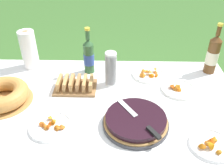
% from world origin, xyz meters
% --- Properties ---
extents(garden_table, '(1.65, 1.00, 0.70)m').
position_xyz_m(garden_table, '(0.00, 0.00, 0.64)').
color(garden_table, brown).
rests_on(garden_table, ground_plane).
extents(tablecloth, '(1.66, 1.01, 0.10)m').
position_xyz_m(tablecloth, '(0.00, 0.00, 0.69)').
color(tablecloth, white).
rests_on(tablecloth, garden_table).
extents(berry_tart, '(0.35, 0.35, 0.06)m').
position_xyz_m(berry_tart, '(0.19, -0.18, 0.74)').
color(berry_tart, '#38383D').
rests_on(berry_tart, tablecloth).
extents(serving_knife, '(0.22, 0.33, 0.01)m').
position_xyz_m(serving_knife, '(0.20, -0.20, 0.77)').
color(serving_knife, silver).
rests_on(serving_knife, berry_tart).
extents(bundt_cake, '(0.34, 0.34, 0.10)m').
position_xyz_m(bundt_cake, '(-0.58, 0.01, 0.76)').
color(bundt_cake, '#B78447').
rests_on(bundt_cake, tablecloth).
extents(cup_stack, '(0.07, 0.07, 0.23)m').
position_xyz_m(cup_stack, '(0.05, 0.20, 0.82)').
color(cup_stack, white).
rests_on(cup_stack, tablecloth).
extents(cider_bottle_green, '(0.07, 0.07, 0.32)m').
position_xyz_m(cider_bottle_green, '(-0.11, 0.35, 0.83)').
color(cider_bottle_green, '#2D562D').
rests_on(cider_bottle_green, tablecloth).
extents(cider_bottle_amber, '(0.08, 0.08, 0.35)m').
position_xyz_m(cider_bottle_amber, '(0.73, 0.37, 0.84)').
color(cider_bottle_amber, brown).
rests_on(cider_bottle_amber, tablecloth).
extents(snack_plate_near, '(0.23, 0.23, 0.05)m').
position_xyz_m(snack_plate_near, '(-0.25, -0.21, 0.72)').
color(snack_plate_near, white).
rests_on(snack_plate_near, tablecloth).
extents(snack_plate_left, '(0.22, 0.22, 0.06)m').
position_xyz_m(snack_plate_left, '(0.47, 0.14, 0.72)').
color(snack_plate_left, white).
rests_on(snack_plate_left, tablecloth).
extents(snack_plate_right, '(0.21, 0.21, 0.06)m').
position_xyz_m(snack_plate_right, '(0.54, -0.31, 0.72)').
color(snack_plate_right, white).
rests_on(snack_plate_right, tablecloth).
extents(snack_plate_far, '(0.22, 0.22, 0.06)m').
position_xyz_m(snack_plate_far, '(0.30, 0.31, 0.72)').
color(snack_plate_far, white).
rests_on(snack_plate_far, tablecloth).
extents(paper_towel_roll, '(0.11, 0.11, 0.27)m').
position_xyz_m(paper_towel_roll, '(-0.53, 0.41, 0.84)').
color(paper_towel_roll, white).
rests_on(paper_towel_roll, tablecloth).
extents(bread_board, '(0.26, 0.18, 0.07)m').
position_xyz_m(bread_board, '(-0.17, 0.14, 0.74)').
color(bread_board, olive).
rests_on(bread_board, tablecloth).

